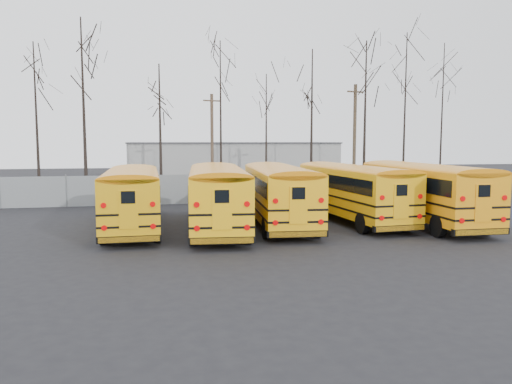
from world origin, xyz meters
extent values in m
plane|color=black|center=(0.00, 0.00, 0.00)|extent=(120.00, 120.00, 0.00)
cube|color=gray|center=(0.00, 12.00, 1.00)|extent=(40.00, 0.04, 2.00)
cube|color=#999995|center=(2.00, 32.00, 2.00)|extent=(22.00, 8.00, 4.00)
cylinder|color=black|center=(-8.50, -0.83, 0.49)|extent=(0.28, 0.98, 0.97)
cylinder|color=black|center=(-6.30, -0.81, 0.49)|extent=(0.28, 0.98, 0.97)
cylinder|color=black|center=(-8.59, 7.35, 0.49)|extent=(0.28, 0.98, 0.97)
cylinder|color=black|center=(-6.38, 7.37, 0.49)|extent=(0.28, 0.98, 0.97)
cube|color=#E3A10E|center=(-7.43, 2.35, 1.63)|extent=(2.53, 9.08, 2.29)
cube|color=#E3A10E|center=(-7.49, 7.70, 0.97)|extent=(2.21, 1.68, 0.97)
cube|color=black|center=(-7.43, 2.15, 2.14)|extent=(2.56, 8.11, 0.68)
cube|color=black|center=(-7.44, 3.17, 0.93)|extent=(2.58, 10.76, 0.09)
cube|color=black|center=(-7.44, 3.17, 1.41)|extent=(2.58, 10.76, 0.09)
cube|color=black|center=(-7.38, -2.09, 0.44)|extent=(2.50, 0.24, 0.27)
cube|color=black|center=(-7.50, 8.48, 0.44)|extent=(2.34, 0.22, 0.25)
cube|color=#E3A10E|center=(-7.38, -2.19, 1.61)|extent=(0.73, 0.05, 1.51)
cylinder|color=#B20505|center=(-8.31, -2.21, 0.93)|extent=(0.21, 0.04, 0.21)
cylinder|color=#B20505|center=(-6.46, -2.19, 0.93)|extent=(0.21, 0.04, 0.21)
cylinder|color=#B20505|center=(-8.31, -2.21, 1.80)|extent=(0.21, 0.04, 0.21)
cylinder|color=#B20505|center=(-6.46, -2.19, 1.80)|extent=(0.21, 0.04, 0.21)
cylinder|color=black|center=(-4.88, -1.75, 0.50)|extent=(0.37, 1.03, 1.01)
cylinder|color=black|center=(-2.61, -1.95, 0.50)|extent=(0.37, 1.03, 1.01)
cylinder|color=black|center=(-4.15, 6.68, 0.50)|extent=(0.37, 1.03, 1.01)
cylinder|color=black|center=(-1.88, 6.49, 0.50)|extent=(0.37, 1.03, 1.01)
cube|color=#FFB510|center=(-3.46, 1.41, 1.69)|extent=(3.32, 9.56, 2.37)
cube|color=#FFB510|center=(-2.98, 6.93, 1.01)|extent=(2.41, 1.90, 1.01)
cube|color=black|center=(-3.48, 1.21, 2.22)|extent=(3.27, 8.56, 0.71)
cube|color=black|center=(-3.39, 2.27, 0.96)|extent=(3.50, 11.29, 0.09)
cube|color=black|center=(-3.39, 2.27, 1.46)|extent=(3.50, 11.29, 0.09)
cube|color=black|center=(-3.86, -3.16, 0.45)|extent=(2.59, 0.44, 0.28)
cube|color=black|center=(-2.92, 7.74, 0.45)|extent=(2.43, 0.41, 0.26)
cube|color=#FFB510|center=(-3.87, -3.27, 1.66)|extent=(0.76, 0.11, 1.56)
cylinder|color=#B20505|center=(-4.82, -3.20, 0.96)|extent=(0.22, 0.06, 0.22)
cylinder|color=#B20505|center=(-2.92, -3.36, 0.96)|extent=(0.22, 0.06, 0.22)
cylinder|color=#B20505|center=(-4.82, -3.20, 1.86)|extent=(0.22, 0.06, 0.22)
cylinder|color=#B20505|center=(-2.92, -3.36, 1.86)|extent=(0.22, 0.06, 0.22)
cylinder|color=black|center=(-1.64, -1.05, 0.50)|extent=(0.36, 1.02, 1.00)
cylinder|color=black|center=(0.61, -1.22, 0.50)|extent=(0.36, 1.02, 1.00)
cylinder|color=black|center=(-0.98, 7.31, 0.50)|extent=(0.36, 1.02, 1.00)
cylinder|color=black|center=(1.27, 7.13, 0.50)|extent=(0.36, 1.02, 1.00)
cube|color=#FFB010|center=(-0.26, 2.10, 1.67)|extent=(3.22, 9.45, 2.35)
cube|color=#FFB010|center=(0.17, 7.57, 1.00)|extent=(2.37, 1.87, 1.00)
cube|color=black|center=(-0.28, 1.90, 2.20)|extent=(3.18, 8.46, 0.70)
cube|color=black|center=(-0.20, 2.94, 0.95)|extent=(3.38, 11.16, 0.09)
cube|color=black|center=(-0.20, 2.94, 1.45)|extent=(3.38, 11.16, 0.09)
cube|color=black|center=(-0.62, -2.43, 0.45)|extent=(2.56, 0.42, 0.28)
cube|color=black|center=(0.23, 8.37, 0.45)|extent=(2.40, 0.39, 0.26)
cube|color=#FFB010|center=(-0.63, -2.54, 1.65)|extent=(0.75, 0.10, 1.55)
cylinder|color=#B20505|center=(-1.57, -2.47, 0.95)|extent=(0.22, 0.06, 0.22)
cylinder|color=#B20505|center=(0.32, -2.62, 0.95)|extent=(0.22, 0.06, 0.22)
cylinder|color=#B20505|center=(-1.57, -2.47, 1.85)|extent=(0.22, 0.06, 0.22)
cylinder|color=#B20505|center=(0.32, -2.62, 1.85)|extent=(0.22, 0.06, 0.22)
cylinder|color=black|center=(2.97, -0.74, 0.49)|extent=(0.35, 1.01, 0.99)
cylinder|color=black|center=(5.20, -0.58, 0.49)|extent=(0.35, 1.01, 0.99)
cylinder|color=black|center=(2.36, 7.55, 0.49)|extent=(0.35, 1.01, 0.99)
cylinder|color=black|center=(4.59, 7.72, 0.49)|extent=(0.35, 1.01, 0.99)
cube|color=#EFA70F|center=(3.85, 2.55, 1.66)|extent=(3.14, 9.36, 2.33)
cube|color=#EFA70F|center=(3.45, 7.98, 0.99)|extent=(2.34, 1.84, 0.99)
cube|color=black|center=(3.86, 2.35, 2.18)|extent=(3.11, 8.38, 0.69)
cube|color=black|center=(3.79, 3.39, 0.94)|extent=(3.29, 11.06, 0.09)
cube|color=black|center=(3.79, 3.39, 1.44)|extent=(3.29, 11.06, 0.09)
cube|color=black|center=(4.18, -1.94, 0.45)|extent=(2.54, 0.40, 0.28)
cube|color=black|center=(3.39, 8.77, 0.45)|extent=(2.38, 0.37, 0.26)
cube|color=#EFA70F|center=(4.19, -2.05, 1.63)|extent=(0.74, 0.09, 1.53)
cylinder|color=#B20505|center=(3.25, -2.13, 0.94)|extent=(0.22, 0.06, 0.22)
cylinder|color=#B20505|center=(5.12, -1.99, 0.94)|extent=(0.22, 0.06, 0.22)
cylinder|color=#B20505|center=(3.25, -2.13, 1.83)|extent=(0.22, 0.06, 0.22)
cylinder|color=#B20505|center=(5.12, -1.99, 1.83)|extent=(0.22, 0.06, 0.22)
cylinder|color=black|center=(5.92, -2.20, 0.51)|extent=(0.30, 1.03, 1.02)
cylinder|color=black|center=(8.23, -2.22, 0.51)|extent=(0.30, 1.03, 1.02)
cylinder|color=black|center=(6.00, 6.39, 0.51)|extent=(0.30, 1.03, 1.02)
cylinder|color=black|center=(8.31, 6.37, 0.51)|extent=(0.30, 1.03, 1.02)
cube|color=orange|center=(7.11, 1.11, 1.71)|extent=(2.65, 9.54, 2.40)
cube|color=orange|center=(7.16, 6.74, 1.02)|extent=(2.32, 1.76, 1.02)
cube|color=black|center=(7.11, 0.91, 2.25)|extent=(2.68, 8.52, 0.72)
cube|color=black|center=(7.12, 1.98, 0.97)|extent=(2.69, 11.30, 0.09)
cube|color=black|center=(7.12, 1.98, 1.48)|extent=(2.69, 11.30, 0.09)
cube|color=black|center=(7.06, -3.54, 0.46)|extent=(2.62, 0.25, 0.29)
cube|color=black|center=(7.17, 7.56, 0.46)|extent=(2.46, 0.23, 0.27)
cube|color=orange|center=(7.06, -3.65, 1.69)|extent=(0.77, 0.05, 1.59)
cylinder|color=#B20505|center=(6.09, -3.65, 0.97)|extent=(0.23, 0.04, 0.23)
cylinder|color=#B20505|center=(8.03, -3.67, 0.97)|extent=(0.23, 0.04, 0.23)
cylinder|color=#B20505|center=(6.09, -3.65, 1.89)|extent=(0.23, 0.04, 0.23)
cylinder|color=#B20505|center=(8.03, -3.67, 1.89)|extent=(0.23, 0.04, 0.23)
cylinder|color=brown|center=(-1.78, 18.29, 4.00)|extent=(0.25, 0.25, 8.00)
cube|color=brown|center=(-1.78, 18.29, 7.46)|extent=(1.41, 0.45, 0.11)
cylinder|color=#4A3B2A|center=(9.31, 15.61, 4.36)|extent=(0.27, 0.27, 8.71)
cube|color=#4A3B2A|center=(9.31, 15.61, 8.13)|extent=(1.53, 0.52, 0.12)
cone|color=black|center=(-14.66, 16.83, 5.66)|extent=(0.26, 0.26, 11.32)
cone|color=black|center=(-11.17, 15.21, 6.40)|extent=(0.26, 0.26, 12.81)
cone|color=black|center=(-5.90, 15.17, 4.89)|extent=(0.26, 0.26, 9.78)
cone|color=black|center=(-1.46, 15.30, 5.80)|extent=(0.26, 0.26, 11.60)
cone|color=black|center=(1.75, 14.09, 4.56)|extent=(0.26, 0.26, 9.12)
cone|color=black|center=(6.20, 17.10, 5.80)|extent=(0.26, 0.26, 11.60)
cone|color=black|center=(9.36, 13.79, 5.87)|extent=(0.26, 0.26, 11.73)
cone|color=black|center=(13.35, 15.13, 6.39)|extent=(0.26, 0.26, 12.77)
cone|color=black|center=(17.41, 16.39, 6.18)|extent=(0.26, 0.26, 12.36)
camera|label=1|loc=(-6.35, -21.95, 4.27)|focal=35.00mm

